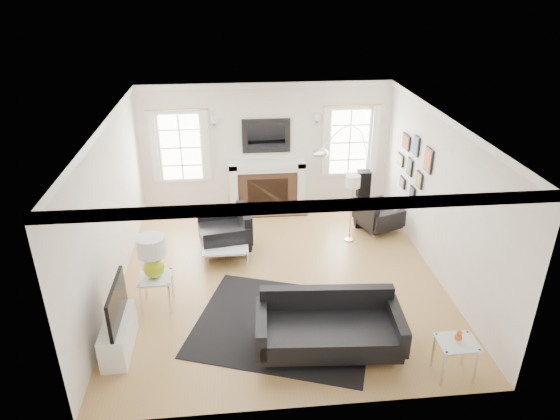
{
  "coord_description": "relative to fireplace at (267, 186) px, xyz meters",
  "views": [
    {
      "loc": [
        -0.73,
        -7.46,
        4.89
      ],
      "look_at": [
        0.04,
        0.3,
        1.14
      ],
      "focal_mm": 32.0,
      "sensor_mm": 36.0,
      "label": 1
    }
  ],
  "objects": [
    {
      "name": "ceiling",
      "position": [
        0.0,
        -2.79,
        2.26
      ],
      "size": [
        5.5,
        6.0,
        0.02
      ],
      "primitive_type": "cube",
      "color": "white",
      "rests_on": "back_wall"
    },
    {
      "name": "area_rug",
      "position": [
        -0.08,
        -4.16,
        -0.54
      ],
      "size": [
        3.17,
        2.9,
        0.01
      ],
      "primitive_type": "cube",
      "rotation": [
        0.0,
        0.0,
        -0.33
      ],
      "color": "black",
      "rests_on": "floor"
    },
    {
      "name": "arc_floor_lamp",
      "position": [
        1.57,
        -0.68,
        0.62
      ],
      "size": [
        1.51,
        1.4,
        2.14
      ],
      "color": "white",
      "rests_on": "floor"
    },
    {
      "name": "speaker_tower",
      "position": [
        1.89,
        -1.08,
        0.08
      ],
      "size": [
        0.26,
        0.26,
        1.24
      ],
      "primitive_type": "cube",
      "rotation": [
        0.0,
        0.0,
        -0.03
      ],
      "color": "black",
      "rests_on": "floor"
    },
    {
      "name": "right_wall",
      "position": [
        2.75,
        -2.79,
        0.86
      ],
      "size": [
        0.04,
        6.0,
        2.8
      ],
      "primitive_type": "cube",
      "color": "white",
      "rests_on": "floor"
    },
    {
      "name": "sofa",
      "position": [
        0.5,
        -4.74,
        -0.18
      ],
      "size": [
        2.09,
        1.07,
        0.66
      ],
      "color": "black",
      "rests_on": "floor"
    },
    {
      "name": "back_wall",
      "position": [
        0.0,
        0.21,
        0.86
      ],
      "size": [
        5.5,
        0.04,
        2.8
      ],
      "primitive_type": "cube",
      "color": "white",
      "rests_on": "floor"
    },
    {
      "name": "tv_unit",
      "position": [
        -2.44,
        -4.49,
        -0.21
      ],
      "size": [
        0.35,
        1.0,
        1.09
      ],
      "color": "white",
      "rests_on": "floor"
    },
    {
      "name": "gallery_wall",
      "position": [
        2.72,
        -1.5,
        0.99
      ],
      "size": [
        0.04,
        1.73,
        1.29
      ],
      "color": "black",
      "rests_on": "right_wall"
    },
    {
      "name": "gourd_lamp",
      "position": [
        -2.03,
        -3.52,
        0.43
      ],
      "size": [
        0.44,
        0.44,
        0.7
      ],
      "color": "#A8BF17",
      "rests_on": "side_table_left"
    },
    {
      "name": "front_wall",
      "position": [
        0.0,
        -5.79,
        0.86
      ],
      "size": [
        5.5,
        0.04,
        2.8
      ],
      "primitive_type": "cube",
      "color": "white",
      "rests_on": "floor"
    },
    {
      "name": "floor",
      "position": [
        0.0,
        -2.79,
        -0.54
      ],
      "size": [
        6.0,
        6.0,
        0.0
      ],
      "primitive_type": "plane",
      "color": "#A68045",
      "rests_on": "ground"
    },
    {
      "name": "fireplace",
      "position": [
        0.0,
        0.0,
        0.0
      ],
      "size": [
        1.7,
        0.69,
        1.11
      ],
      "color": "white",
      "rests_on": "floor"
    },
    {
      "name": "side_table_left",
      "position": [
        -2.03,
        -3.52,
        -0.08
      ],
      "size": [
        0.52,
        0.52,
        0.57
      ],
      "color": "silver",
      "rests_on": "floor"
    },
    {
      "name": "left_wall",
      "position": [
        -2.75,
        -2.79,
        0.86
      ],
      "size": [
        0.04,
        6.0,
        2.8
      ],
      "primitive_type": "cube",
      "color": "white",
      "rests_on": "floor"
    },
    {
      "name": "mantel_mirror",
      "position": [
        0.0,
        0.16,
        1.11
      ],
      "size": [
        1.05,
        0.07,
        0.75
      ],
      "color": "black",
      "rests_on": "back_wall"
    },
    {
      "name": "nesting_table",
      "position": [
        2.05,
        -5.44,
        -0.1
      ],
      "size": [
        0.51,
        0.43,
        0.56
      ],
      "color": "silver",
      "rests_on": "floor"
    },
    {
      "name": "crown_molding",
      "position": [
        0.0,
        -2.79,
        2.2
      ],
      "size": [
        5.5,
        6.0,
        0.12
      ],
      "primitive_type": "cube",
      "color": "white",
      "rests_on": "back_wall"
    },
    {
      "name": "orange_vase",
      "position": [
        2.05,
        -5.44,
        0.11
      ],
      "size": [
        0.1,
        0.1,
        0.16
      ],
      "color": "#CA4E19",
      "rests_on": "nesting_table"
    },
    {
      "name": "coffee_table",
      "position": [
        -0.94,
        -2.21,
        -0.21
      ],
      "size": [
        0.83,
        0.83,
        0.37
      ],
      "color": "silver",
      "rests_on": "floor"
    },
    {
      "name": "window_left",
      "position": [
        -1.85,
        0.16,
        0.92
      ],
      "size": [
        1.24,
        0.15,
        1.62
      ],
      "color": "white",
      "rests_on": "back_wall"
    },
    {
      "name": "window_right",
      "position": [
        1.85,
        0.16,
        0.92
      ],
      "size": [
        1.24,
        0.15,
        1.62
      ],
      "color": "white",
      "rests_on": "back_wall"
    },
    {
      "name": "armchair_right",
      "position": [
        2.15,
        -1.3,
        -0.22
      ],
      "size": [
        0.99,
        1.05,
        0.57
      ],
      "color": "black",
      "rests_on": "floor"
    },
    {
      "name": "armchair_left",
      "position": [
        -0.9,
        -1.82,
        -0.16
      ],
      "size": [
        1.06,
        1.15,
        0.69
      ],
      "color": "black",
      "rests_on": "floor"
    },
    {
      "name": "stick_floor_lamp",
      "position": [
        1.51,
        -1.68,
        0.67
      ],
      "size": [
        0.28,
        0.28,
        1.4
      ],
      "color": "#B2813E",
      "rests_on": "floor"
    }
  ]
}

